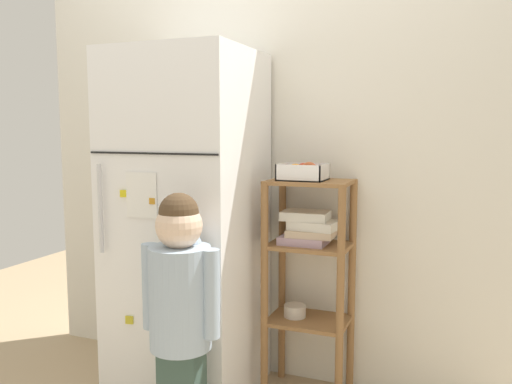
% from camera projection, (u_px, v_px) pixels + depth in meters
% --- Properties ---
extents(kitchen_wall_back, '(2.63, 0.03, 2.17)m').
position_uv_depth(kitchen_wall_back, '(263.00, 171.00, 2.73)').
color(kitchen_wall_back, silver).
rests_on(kitchen_wall_back, ground).
extents(refrigerator, '(0.65, 0.64, 1.67)m').
position_uv_depth(refrigerator, '(188.00, 225.00, 2.55)').
color(refrigerator, white).
rests_on(refrigerator, ground).
extents(child_standing, '(0.34, 0.25, 1.06)m').
position_uv_depth(child_standing, '(180.00, 297.00, 2.08)').
color(child_standing, '#385047').
rests_on(child_standing, ground).
extents(pantry_shelf_unit, '(0.40, 0.30, 1.06)m').
position_uv_depth(pantry_shelf_unit, '(308.00, 258.00, 2.51)').
color(pantry_shelf_unit, olive).
rests_on(pantry_shelf_unit, ground).
extents(fruit_bin, '(0.21, 0.18, 0.09)m').
position_uv_depth(fruit_bin, '(304.00, 172.00, 2.46)').
color(fruit_bin, white).
rests_on(fruit_bin, pantry_shelf_unit).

